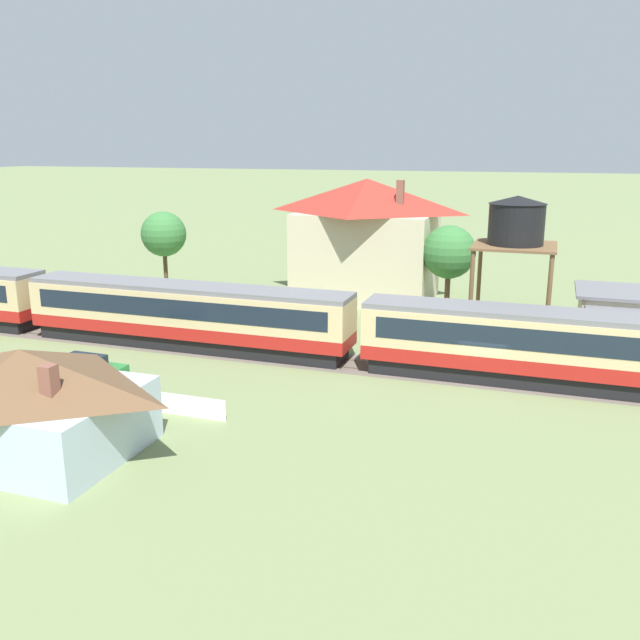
{
  "coord_description": "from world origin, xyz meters",
  "views": [
    {
      "loc": [
        2.97,
        -36.18,
        12.69
      ],
      "look_at": [
        -9.86,
        1.3,
        2.38
      ],
      "focal_mm": 38.0,
      "sensor_mm": 36.0,
      "label": 1
    }
  ],
  "objects_px": {
    "passenger_train": "(363,328)",
    "water_tower": "(516,226)",
    "yard_tree_2": "(164,234)",
    "station_house_red_roof": "(366,238)",
    "yard_tree_1": "(449,252)",
    "parked_car_green": "(85,368)",
    "cottage_brown_roof_3": "(24,399)"
  },
  "relations": [
    {
      "from": "station_house_red_roof",
      "to": "water_tower",
      "type": "xyz_separation_m",
      "value": [
        12.39,
        -9.7,
        2.52
      ]
    },
    {
      "from": "parked_car_green",
      "to": "yard_tree_1",
      "type": "bearing_deg",
      "value": 53.69
    },
    {
      "from": "yard_tree_1",
      "to": "yard_tree_2",
      "type": "distance_m",
      "value": 24.33
    },
    {
      "from": "station_house_red_roof",
      "to": "water_tower",
      "type": "distance_m",
      "value": 15.94
    },
    {
      "from": "yard_tree_1",
      "to": "yard_tree_2",
      "type": "bearing_deg",
      "value": -178.05
    },
    {
      "from": "parked_car_green",
      "to": "yard_tree_2",
      "type": "distance_m",
      "value": 22.89
    },
    {
      "from": "parked_car_green",
      "to": "yard_tree_2",
      "type": "relative_size",
      "value": 0.64
    },
    {
      "from": "passenger_train",
      "to": "cottage_brown_roof_3",
      "type": "height_order",
      "value": "cottage_brown_roof_3"
    },
    {
      "from": "station_house_red_roof",
      "to": "yard_tree_1",
      "type": "xyz_separation_m",
      "value": [
        7.3,
        -2.94,
        -0.43
      ]
    },
    {
      "from": "parked_car_green",
      "to": "yard_tree_1",
      "type": "height_order",
      "value": "yard_tree_1"
    },
    {
      "from": "cottage_brown_roof_3",
      "to": "yard_tree_2",
      "type": "distance_m",
      "value": 31.63
    },
    {
      "from": "passenger_train",
      "to": "station_house_red_roof",
      "type": "relative_size",
      "value": 7.59
    },
    {
      "from": "yard_tree_2",
      "to": "yard_tree_1",
      "type": "bearing_deg",
      "value": 1.95
    },
    {
      "from": "cottage_brown_roof_3",
      "to": "yard_tree_2",
      "type": "bearing_deg",
      "value": 110.77
    },
    {
      "from": "passenger_train",
      "to": "yard_tree_2",
      "type": "xyz_separation_m",
      "value": [
        -21.6,
        13.78,
        2.9
      ]
    },
    {
      "from": "passenger_train",
      "to": "yard_tree_1",
      "type": "bearing_deg",
      "value": 79.48
    },
    {
      "from": "passenger_train",
      "to": "water_tower",
      "type": "bearing_deg",
      "value": 45.14
    },
    {
      "from": "passenger_train",
      "to": "cottage_brown_roof_3",
      "type": "distance_m",
      "value": 18.83
    },
    {
      "from": "yard_tree_1",
      "to": "water_tower",
      "type": "bearing_deg",
      "value": -53.03
    },
    {
      "from": "passenger_train",
      "to": "parked_car_green",
      "type": "xyz_separation_m",
      "value": [
        -13.96,
        -7.31,
        -1.65
      ]
    },
    {
      "from": "parked_car_green",
      "to": "passenger_train",
      "type": "bearing_deg",
      "value": 28.59
    },
    {
      "from": "cottage_brown_roof_3",
      "to": "parked_car_green",
      "type": "relative_size",
      "value": 2.16
    },
    {
      "from": "passenger_train",
      "to": "yard_tree_1",
      "type": "relative_size",
      "value": 13.36
    },
    {
      "from": "station_house_red_roof",
      "to": "yard_tree_1",
      "type": "bearing_deg",
      "value": -21.92
    },
    {
      "from": "yard_tree_1",
      "to": "station_house_red_roof",
      "type": "bearing_deg",
      "value": 158.08
    },
    {
      "from": "station_house_red_roof",
      "to": "yard_tree_2",
      "type": "bearing_deg",
      "value": -167.53
    },
    {
      "from": "passenger_train",
      "to": "cottage_brown_roof_3",
      "type": "xyz_separation_m",
      "value": [
        -10.43,
        -15.68,
        0.06
      ]
    },
    {
      "from": "yard_tree_2",
      "to": "water_tower",
      "type": "bearing_deg",
      "value": -11.42
    },
    {
      "from": "passenger_train",
      "to": "yard_tree_1",
      "type": "distance_m",
      "value": 15.06
    },
    {
      "from": "parked_car_green",
      "to": "station_house_red_roof",
      "type": "bearing_deg",
      "value": 70.28
    },
    {
      "from": "passenger_train",
      "to": "parked_car_green",
      "type": "bearing_deg",
      "value": -152.36
    },
    {
      "from": "passenger_train",
      "to": "cottage_brown_roof_3",
      "type": "relative_size",
      "value": 9.19
    }
  ]
}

